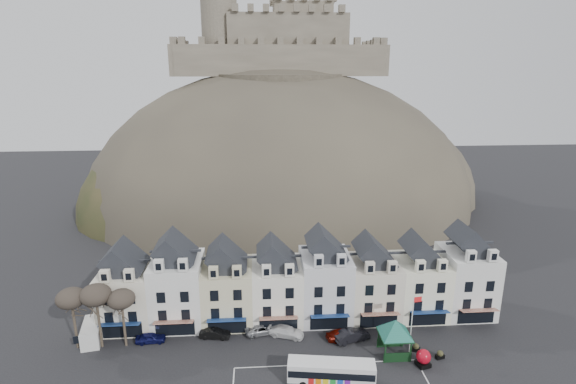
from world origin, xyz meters
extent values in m
cube|color=silver|center=(-23.80, 16.00, 4.00)|extent=(6.80, 8.00, 8.00)
cube|color=#212429|center=(-23.80, 16.00, 9.20)|extent=(6.80, 5.76, 2.80)
cube|color=silver|center=(-25.30, 12.40, 8.90)|extent=(1.20, 0.80, 1.60)
cube|color=silver|center=(-22.30, 12.40, 8.90)|extent=(1.20, 0.80, 1.60)
cube|color=black|center=(-23.80, 11.97, 1.30)|extent=(5.10, 0.06, 2.20)
cube|color=navy|center=(-23.80, 11.30, 2.60)|extent=(5.10, 1.29, 0.43)
cube|color=white|center=(-17.00, 16.00, 4.60)|extent=(6.80, 8.00, 9.20)
cube|color=#212429|center=(-17.00, 16.00, 10.40)|extent=(6.80, 5.76, 2.80)
cube|color=white|center=(-18.50, 12.40, 10.10)|extent=(1.20, 0.80, 1.60)
cube|color=white|center=(-15.50, 12.40, 10.10)|extent=(1.20, 0.80, 1.60)
cube|color=black|center=(-17.00, 11.97, 1.30)|extent=(5.10, 0.06, 2.20)
cube|color=maroon|center=(-17.00, 11.30, 2.60)|extent=(5.10, 1.29, 0.43)
cube|color=beige|center=(-10.20, 16.00, 4.00)|extent=(6.80, 8.00, 8.00)
cube|color=#212429|center=(-10.20, 16.00, 9.20)|extent=(6.80, 5.76, 2.80)
cube|color=beige|center=(-11.70, 12.40, 8.90)|extent=(1.20, 0.80, 1.60)
cube|color=beige|center=(-8.70, 12.40, 8.90)|extent=(1.20, 0.80, 1.60)
cube|color=black|center=(-10.20, 11.97, 1.30)|extent=(5.10, 0.06, 2.20)
cube|color=navy|center=(-10.20, 11.30, 2.60)|extent=(5.10, 1.29, 0.43)
cube|color=white|center=(-3.40, 16.00, 4.00)|extent=(6.80, 8.00, 8.00)
cube|color=#212429|center=(-3.40, 16.00, 9.20)|extent=(6.80, 5.76, 2.80)
cube|color=white|center=(-4.90, 12.40, 8.90)|extent=(1.20, 0.80, 1.60)
cube|color=white|center=(-1.90, 12.40, 8.90)|extent=(1.20, 0.80, 1.60)
cube|color=black|center=(-3.40, 11.97, 1.30)|extent=(5.10, 0.06, 2.20)
cube|color=maroon|center=(-3.40, 11.30, 2.60)|extent=(5.10, 1.29, 0.43)
cube|color=silver|center=(3.40, 16.00, 4.60)|extent=(6.80, 8.00, 9.20)
cube|color=#212429|center=(3.40, 16.00, 10.40)|extent=(6.80, 5.76, 2.80)
cube|color=silver|center=(1.90, 12.40, 10.10)|extent=(1.20, 0.80, 1.60)
cube|color=silver|center=(4.90, 12.40, 10.10)|extent=(1.20, 0.80, 1.60)
cube|color=black|center=(3.40, 11.97, 1.30)|extent=(5.10, 0.06, 2.20)
cube|color=navy|center=(3.40, 11.30, 2.60)|extent=(5.10, 1.29, 0.43)
cube|color=beige|center=(10.20, 16.00, 4.00)|extent=(6.80, 8.00, 8.00)
cube|color=#212429|center=(10.20, 16.00, 9.20)|extent=(6.80, 5.76, 2.80)
cube|color=beige|center=(8.70, 12.40, 8.90)|extent=(1.20, 0.80, 1.60)
cube|color=beige|center=(11.70, 12.40, 8.90)|extent=(1.20, 0.80, 1.60)
cube|color=black|center=(10.20, 11.97, 1.30)|extent=(5.10, 0.06, 2.20)
cube|color=maroon|center=(10.20, 11.30, 2.60)|extent=(5.10, 1.29, 0.43)
cube|color=white|center=(17.00, 16.00, 4.00)|extent=(6.80, 8.00, 8.00)
cube|color=#212429|center=(17.00, 16.00, 9.20)|extent=(6.80, 5.76, 2.80)
cube|color=white|center=(15.50, 12.40, 8.90)|extent=(1.20, 0.80, 1.60)
cube|color=white|center=(18.50, 12.40, 8.90)|extent=(1.20, 0.80, 1.60)
cube|color=black|center=(17.00, 11.97, 1.30)|extent=(5.10, 0.06, 2.20)
cube|color=navy|center=(17.00, 11.30, 2.60)|extent=(5.10, 1.29, 0.43)
cube|color=white|center=(23.80, 16.00, 4.60)|extent=(6.80, 8.00, 9.20)
cube|color=#212429|center=(23.80, 16.00, 10.40)|extent=(6.80, 5.76, 2.80)
cube|color=white|center=(22.30, 12.40, 10.10)|extent=(1.20, 0.80, 1.60)
cube|color=white|center=(25.30, 12.40, 10.10)|extent=(1.20, 0.80, 1.60)
cube|color=black|center=(23.80, 11.97, 1.30)|extent=(5.10, 0.06, 2.20)
cube|color=maroon|center=(23.80, 11.30, 2.60)|extent=(5.10, 1.29, 0.43)
ellipsoid|color=#3D372F|center=(0.00, 70.00, 0.00)|extent=(96.00, 76.00, 68.00)
ellipsoid|color=#2A3319|center=(-22.00, 64.00, 0.00)|extent=(52.00, 44.00, 42.00)
ellipsoid|color=#3D372F|center=(24.00, 74.00, 0.00)|extent=(56.00, 48.00, 46.00)
ellipsoid|color=#2A3319|center=(-4.00, 56.00, 0.00)|extent=(40.00, 28.00, 28.00)
ellipsoid|color=#3D372F|center=(10.00, 58.00, 0.00)|extent=(36.00, 28.00, 24.00)
cylinder|color=#3D372F|center=(0.00, 70.00, 31.00)|extent=(30.00, 30.00, 3.00)
cube|color=brown|center=(0.00, 66.00, 35.50)|extent=(48.00, 2.20, 7.00)
cube|color=brown|center=(0.00, 86.00, 35.50)|extent=(48.00, 2.20, 7.00)
cube|color=brown|center=(-24.00, 76.00, 35.50)|extent=(2.20, 22.00, 7.00)
cube|color=brown|center=(24.00, 76.00, 35.50)|extent=(2.20, 22.00, 7.00)
cube|color=brown|center=(2.00, 76.00, 41.00)|extent=(28.00, 18.00, 10.00)
cube|color=brown|center=(6.00, 78.00, 42.50)|extent=(14.00, 12.00, 13.00)
cylinder|color=brown|center=(-14.00, 72.00, 41.00)|extent=(8.40, 8.40, 18.00)
cylinder|color=#362E22|center=(-29.00, 10.50, 2.87)|extent=(0.32, 0.32, 5.74)
ellipsoid|color=#383028|center=(-29.00, 10.50, 6.97)|extent=(3.61, 3.61, 2.54)
cylinder|color=#362E22|center=(-26.00, 10.50, 3.01)|extent=(0.32, 0.32, 6.02)
ellipsoid|color=#383028|center=(-26.00, 10.50, 7.31)|extent=(3.78, 3.78, 2.67)
cylinder|color=#362E22|center=(-23.00, 10.50, 2.73)|extent=(0.32, 0.32, 5.46)
ellipsoid|color=#383028|center=(-23.00, 10.50, 6.63)|extent=(3.43, 3.43, 2.42)
cube|color=#262628|center=(2.00, 1.66, 0.31)|extent=(9.98, 3.67, 0.44)
cube|color=silver|center=(2.00, 1.66, 1.61)|extent=(9.98, 3.63, 2.24)
cube|color=black|center=(2.00, 1.66, 1.73)|extent=(9.79, 3.66, 0.84)
cube|color=silver|center=(2.00, 1.66, 2.62)|extent=(9.77, 3.51, 0.22)
cube|color=orange|center=(6.78, 0.95, 2.47)|extent=(0.21, 1.06, 0.25)
cylinder|color=black|center=(5.04, 2.22, 0.40)|extent=(0.88, 0.41, 0.85)
cylinder|color=black|center=(-0.94, 3.11, 0.40)|extent=(0.88, 0.41, 0.85)
cube|color=black|center=(9.07, 7.85, 1.37)|extent=(0.17, 0.17, 2.74)
cube|color=black|center=(12.16, 7.84, 1.37)|extent=(0.17, 0.17, 2.74)
cube|color=black|center=(9.06, 4.77, 1.37)|extent=(0.17, 0.17, 2.74)
cube|color=black|center=(12.14, 4.76, 1.37)|extent=(0.17, 0.17, 2.74)
cube|color=black|center=(10.61, 6.30, 2.74)|extent=(3.79, 3.79, 0.14)
cone|color=#155B4E|center=(10.61, 6.30, 3.77)|extent=(7.55, 7.55, 2.05)
cube|color=black|center=(13.42, 3.84, 0.28)|extent=(1.78, 1.78, 0.56)
sphere|color=#AF0A1A|center=(13.42, 3.84, 1.28)|extent=(1.73, 1.73, 1.73)
cylinder|color=silver|center=(12.71, 6.62, 3.91)|extent=(0.12, 0.12, 7.83)
cube|color=red|center=(13.25, 6.70, 7.24)|extent=(1.07, 0.19, 0.68)
cube|color=silver|center=(-27.63, 12.00, 1.17)|extent=(3.14, 5.46, 2.34)
cube|color=black|center=(-27.63, 12.00, 1.62)|extent=(2.10, 0.48, 1.00)
cube|color=black|center=(13.56, 6.68, 0.27)|extent=(1.20, 0.90, 0.54)
sphere|color=#2A3319|center=(13.56, 6.68, 0.70)|extent=(0.75, 0.75, 0.75)
cube|color=black|center=(16.00, 5.05, 0.27)|extent=(1.18, 0.76, 0.54)
sphere|color=#2A3319|center=(16.00, 5.05, 0.71)|extent=(0.76, 0.76, 0.76)
imported|color=#0D0F44|center=(-20.00, 10.97, 0.64)|extent=(3.86, 1.76, 1.28)
imported|color=black|center=(-11.80, 11.35, 0.65)|extent=(4.11, 1.93, 1.30)
imported|color=gray|center=(-5.60, 12.00, 0.64)|extent=(4.90, 3.18, 1.28)
imported|color=white|center=(-2.42, 11.09, 0.69)|extent=(5.11, 3.40, 1.37)
imported|color=#590C05|center=(4.80, 9.89, 0.72)|extent=(4.46, 2.54, 1.43)
imported|color=black|center=(6.00, 9.50, 0.78)|extent=(5.04, 3.13, 1.57)
camera|label=1|loc=(-5.88, -40.70, 34.62)|focal=28.00mm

